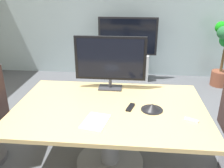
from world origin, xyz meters
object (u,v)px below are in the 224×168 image
Objects in this scene: remote_control at (130,107)px; wall_display_unit at (127,59)px; conference_phone at (152,107)px; conference_table at (110,120)px; tv_monitor at (110,60)px.

wall_display_unit is at bearing 108.42° from remote_control.
conference_table is at bearing 174.97° from conference_phone.
conference_table is 2.72m from wall_display_unit.
remote_control is (0.21, -0.01, 0.18)m from conference_table.
tv_monitor is 0.66m from remote_control.
wall_display_unit is at bearing 97.05° from conference_phone.
conference_table is 1.51× the size of wall_display_unit.
conference_phone reaches higher than remote_control.
wall_display_unit is 2.75m from remote_control.
remote_control is (0.26, -0.50, -0.35)m from tv_monitor.
tv_monitor is 0.64× the size of wall_display_unit.
conference_phone reaches higher than conference_table.
conference_phone is 1.29× the size of remote_control.
conference_phone is at bearing -82.95° from wall_display_unit.
tv_monitor is (-0.04, 0.48, 0.53)m from conference_table.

